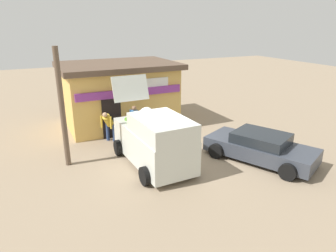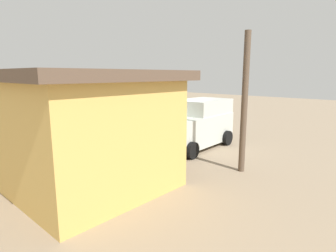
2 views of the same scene
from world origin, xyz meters
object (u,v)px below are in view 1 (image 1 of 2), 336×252
at_px(storefront_bar, 119,93).
at_px(paint_bucket, 171,131).
at_px(unloaded_banana_pile, 127,134).
at_px(parked_sedan, 260,147).
at_px(customer_bending, 109,124).
at_px(vendor_standing, 135,120).
at_px(delivery_van, 154,140).

height_order(storefront_bar, paint_bucket, storefront_bar).
bearing_deg(unloaded_banana_pile, parked_sedan, -47.34).
bearing_deg(storefront_bar, customer_bending, -117.26).
bearing_deg(parked_sedan, vendor_standing, 130.15).
xyz_separation_m(delivery_van, customer_bending, (-0.97, 3.05, -0.14)).
bearing_deg(delivery_van, unloaded_banana_pile, 92.51).
bearing_deg(vendor_standing, unloaded_banana_pile, 172.59).
distance_m(delivery_van, unloaded_banana_pile, 3.14).
relative_size(delivery_van, parked_sedan, 0.98).
distance_m(storefront_bar, vendor_standing, 2.63).
relative_size(storefront_bar, vendor_standing, 3.73).
xyz_separation_m(customer_bending, unloaded_banana_pile, (0.84, -0.02, -0.66)).
distance_m(storefront_bar, unloaded_banana_pile, 2.89).
bearing_deg(unloaded_banana_pile, paint_bucket, -7.15).
xyz_separation_m(delivery_van, vendor_standing, (0.26, 2.98, -0.11)).
bearing_deg(storefront_bar, vendor_standing, -90.80).
height_order(delivery_van, paint_bucket, delivery_van).
bearing_deg(parked_sedan, storefront_bar, 117.96).
bearing_deg(storefront_bar, unloaded_banana_pile, -99.75).
xyz_separation_m(storefront_bar, paint_bucket, (1.73, -2.74, -1.48)).
bearing_deg(unloaded_banana_pile, customer_bending, 178.37).
distance_m(vendor_standing, paint_bucket, 1.93).
distance_m(parked_sedan, paint_bucket, 4.62).
height_order(parked_sedan, vendor_standing, vendor_standing).
height_order(vendor_standing, customer_bending, vendor_standing).
bearing_deg(unloaded_banana_pile, delivery_van, -87.49).
xyz_separation_m(storefront_bar, unloaded_banana_pile, (-0.43, -2.47, -1.43)).
relative_size(parked_sedan, vendor_standing, 2.86).
bearing_deg(customer_bending, storefront_bar, 62.74).
bearing_deg(paint_bucket, parked_sedan, -65.06).
bearing_deg(vendor_standing, paint_bucket, -7.09).
height_order(delivery_van, customer_bending, delivery_van).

